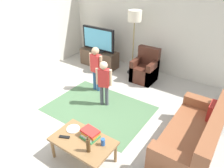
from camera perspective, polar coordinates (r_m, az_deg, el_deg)
ground at (r=4.41m, az=-4.50°, el=-10.58°), size 7.80×7.80×0.00m
wall_back at (r=6.16m, az=13.21°, el=14.92°), size 6.00×0.12×2.70m
area_rug at (r=4.81m, az=-3.51°, el=-6.52°), size 2.20×1.60×0.01m
tv_stand at (r=6.72m, az=-3.40°, el=6.87°), size 1.20×0.44×0.50m
tv at (r=6.49m, az=-3.68°, el=11.73°), size 1.10×0.28×0.71m
couch at (r=3.92m, az=21.47°, el=-13.54°), size 0.80×1.80×0.86m
armchair at (r=5.89m, az=8.83°, el=3.73°), size 0.60×0.60×0.90m
floor_lamp at (r=5.86m, az=6.04°, el=16.73°), size 0.36×0.36×1.78m
child_near_tv at (r=5.18m, az=-4.31°, el=5.00°), size 0.38×0.18×1.14m
child_center at (r=4.61m, az=-2.17°, el=1.14°), size 0.34×0.20×1.07m
coffee_table at (r=3.53m, az=-7.73°, el=-15.16°), size 1.00×0.60×0.42m
book_stack at (r=3.49m, az=-5.82°, el=-13.09°), size 0.30×0.25×0.13m
bottle at (r=3.24m, az=-6.35°, el=-15.87°), size 0.06×0.06×0.29m
tv_remote at (r=3.58m, az=-12.55°, el=-13.60°), size 0.17×0.12×0.02m
soda_can at (r=3.35m, az=-2.43°, el=-15.16°), size 0.07×0.07×0.12m
plate at (r=3.70m, az=-10.30°, el=-11.67°), size 0.22×0.22×0.02m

